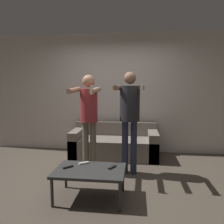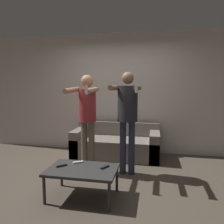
{
  "view_description": "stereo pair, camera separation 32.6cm",
  "coord_description": "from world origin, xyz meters",
  "px_view_note": "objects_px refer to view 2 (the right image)",
  "views": [
    {
      "loc": [
        0.51,
        -3.28,
        1.54
      ],
      "look_at": [
        0.02,
        0.84,
        1.03
      ],
      "focal_mm": 35.0,
      "sensor_mm": 36.0,
      "label": 1
    },
    {
      "loc": [
        0.83,
        -3.22,
        1.54
      ],
      "look_at": [
        0.02,
        0.84,
        1.03
      ],
      "focal_mm": 35.0,
      "sensor_mm": 36.0,
      "label": 2
    }
  ],
  "objects_px": {
    "coffee_table": "(82,171)",
    "remote_mid": "(105,167)",
    "person_standing_right": "(127,110)",
    "person_standing_left": "(87,112)",
    "remote_far": "(78,162)",
    "remote_near": "(62,165)",
    "couch": "(116,145)"
  },
  "relations": [
    {
      "from": "couch",
      "to": "person_standing_left",
      "type": "relative_size",
      "value": 1.07
    },
    {
      "from": "couch",
      "to": "remote_near",
      "type": "xyz_separation_m",
      "value": [
        -0.45,
        -1.79,
        0.17
      ]
    },
    {
      "from": "couch",
      "to": "remote_mid",
      "type": "distance_m",
      "value": 1.75
    },
    {
      "from": "couch",
      "to": "coffee_table",
      "type": "bearing_deg",
      "value": -94.46
    },
    {
      "from": "person_standing_left",
      "to": "remote_mid",
      "type": "xyz_separation_m",
      "value": [
        0.5,
        -0.82,
        -0.65
      ]
    },
    {
      "from": "coffee_table",
      "to": "remote_near",
      "type": "relative_size",
      "value": 7.11
    },
    {
      "from": "person_standing_left",
      "to": "couch",
      "type": "bearing_deg",
      "value": 68.84
    },
    {
      "from": "remote_mid",
      "to": "remote_far",
      "type": "distance_m",
      "value": 0.44
    },
    {
      "from": "person_standing_left",
      "to": "remote_mid",
      "type": "bearing_deg",
      "value": -58.42
    },
    {
      "from": "coffee_table",
      "to": "remote_near",
      "type": "xyz_separation_m",
      "value": [
        -0.31,
        0.02,
        0.05
      ]
    },
    {
      "from": "remote_near",
      "to": "remote_mid",
      "type": "xyz_separation_m",
      "value": [
        0.6,
        0.06,
        0.0
      ]
    },
    {
      "from": "person_standing_right",
      "to": "remote_near",
      "type": "bearing_deg",
      "value": -132.22
    },
    {
      "from": "person_standing_right",
      "to": "remote_mid",
      "type": "xyz_separation_m",
      "value": [
        -0.2,
        -0.83,
        -0.69
      ]
    },
    {
      "from": "couch",
      "to": "coffee_table",
      "type": "distance_m",
      "value": 1.82
    },
    {
      "from": "person_standing_right",
      "to": "remote_far",
      "type": "relative_size",
      "value": 12.19
    },
    {
      "from": "coffee_table",
      "to": "remote_mid",
      "type": "relative_size",
      "value": 6.34
    },
    {
      "from": "couch",
      "to": "person_standing_right",
      "type": "relative_size",
      "value": 1.04
    },
    {
      "from": "person_standing_left",
      "to": "remote_mid",
      "type": "distance_m",
      "value": 1.16
    },
    {
      "from": "remote_far",
      "to": "person_standing_right",
      "type": "bearing_deg",
      "value": 49.06
    },
    {
      "from": "remote_mid",
      "to": "remote_far",
      "type": "relative_size",
      "value": 1.03
    },
    {
      "from": "coffee_table",
      "to": "remote_far",
      "type": "xyz_separation_m",
      "value": [
        -0.13,
        0.19,
        0.05
      ]
    },
    {
      "from": "person_standing_left",
      "to": "remote_far",
      "type": "bearing_deg",
      "value": -83.55
    },
    {
      "from": "person_standing_right",
      "to": "coffee_table",
      "type": "xyz_separation_m",
      "value": [
        -0.5,
        -0.91,
        -0.75
      ]
    },
    {
      "from": "couch",
      "to": "remote_mid",
      "type": "bearing_deg",
      "value": -85.02
    },
    {
      "from": "person_standing_right",
      "to": "coffee_table",
      "type": "bearing_deg",
      "value": -118.63
    },
    {
      "from": "couch",
      "to": "remote_far",
      "type": "relative_size",
      "value": 12.72
    },
    {
      "from": "couch",
      "to": "remote_mid",
      "type": "height_order",
      "value": "couch"
    },
    {
      "from": "person_standing_right",
      "to": "remote_mid",
      "type": "height_order",
      "value": "person_standing_right"
    },
    {
      "from": "person_standing_left",
      "to": "remote_near",
      "type": "bearing_deg",
      "value": -96.37
    },
    {
      "from": "remote_mid",
      "to": "person_standing_right",
      "type": "bearing_deg",
      "value": 76.21
    },
    {
      "from": "person_standing_left",
      "to": "remote_mid",
      "type": "height_order",
      "value": "person_standing_left"
    },
    {
      "from": "person_standing_left",
      "to": "coffee_table",
      "type": "relative_size",
      "value": 1.82
    }
  ]
}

